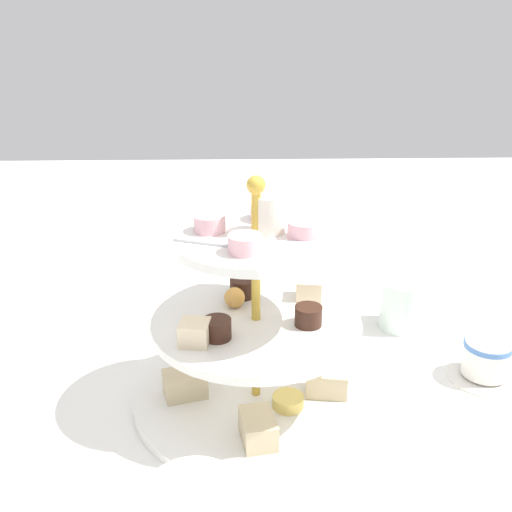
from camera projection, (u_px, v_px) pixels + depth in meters
name	position (u px, v px, depth m)	size (l,w,h in m)	color
ground_plane	(256.00, 401.00, 0.72)	(2.40, 2.40, 0.00)	white
tiered_serving_stand	(256.00, 338.00, 0.69)	(0.29, 0.29, 0.27)	white
water_glass_short_left	(402.00, 304.00, 0.87)	(0.06, 0.06, 0.07)	silver
teacup_with_saucer	(486.00, 361.00, 0.75)	(0.09, 0.09, 0.05)	white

